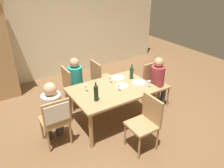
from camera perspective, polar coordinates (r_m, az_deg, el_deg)
ground_plane at (r=4.51m, az=0.00°, el=-9.32°), size 10.00×10.00×0.00m
rear_room_partition at (r=6.24m, az=-13.93°, el=14.13°), size 6.40×0.12×2.70m
dining_table at (r=4.16m, az=0.00°, el=-2.23°), size 1.53×1.04×0.72m
chair_far_left at (r=4.75m, az=-10.27°, el=-0.15°), size 0.44×0.44×0.92m
chair_left_end at (r=3.69m, az=-14.30°, el=-8.25°), size 0.44×0.46×0.92m
chair_right_end at (r=4.90m, az=10.84°, el=0.69°), size 0.44×0.44×0.92m
chair_near at (r=3.66m, az=8.86°, el=-9.17°), size 0.44×0.44×0.92m
chair_far_right at (r=5.01m, az=-3.03°, el=1.79°), size 0.44×0.44×0.92m
person_woman_host at (r=4.74m, az=-9.13°, el=1.39°), size 0.34×0.30×1.11m
person_man_bearded at (r=3.77m, az=-15.18°, el=-6.24°), size 0.31×0.36×1.15m
person_man_guest at (r=4.78m, az=11.85°, el=1.36°), size 0.30×0.34×1.11m
wine_bottle_tall_green at (r=4.47m, az=5.08°, el=3.06°), size 0.07×0.07×0.31m
wine_bottle_dark_red at (r=3.69m, az=-4.15°, el=-2.18°), size 0.08×0.08×0.34m
wine_glass_near_left at (r=3.97m, az=1.79°, el=-0.64°), size 0.07×0.07×0.15m
wine_glass_centre at (r=4.16m, az=9.55°, el=0.30°), size 0.07×0.07×0.15m
wine_glass_near_right at (r=4.27m, az=-0.49°, el=1.46°), size 0.07×0.07×0.15m
wine_glass_far at (r=3.99m, az=-6.82°, el=-0.74°), size 0.07×0.07×0.15m
dinner_plate_host at (r=4.53m, az=1.45°, el=1.66°), size 0.28×0.28×0.01m
dinner_plate_guest_left at (r=4.37m, az=7.03°, el=0.40°), size 0.27×0.27×0.01m
dinner_plate_guest_right at (r=4.21m, az=2.67°, el=-0.46°), size 0.24×0.24×0.01m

